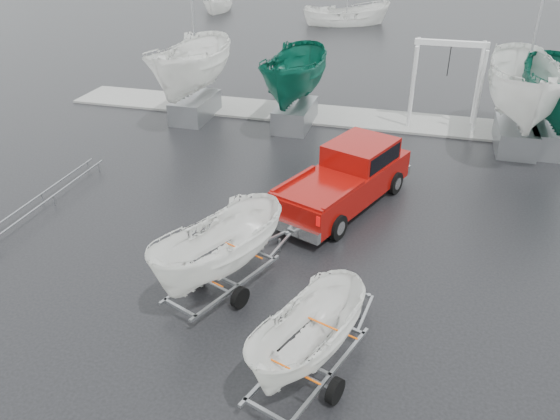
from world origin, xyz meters
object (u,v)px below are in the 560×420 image
object	(u,v)px
trailer_hitched	(218,203)
boat_hoist	(447,72)
trailer_parked	(311,293)
pickup_truck	(349,175)

from	to	relation	value
trailer_hitched	boat_hoist	distance (m)	16.22
trailer_parked	boat_hoist	distance (m)	17.95
pickup_truck	trailer_hitched	bearing A→B (deg)	-90.00
pickup_truck	trailer_hitched	distance (m)	6.90
trailer_hitched	trailer_parked	bearing A→B (deg)	-18.41
trailer_parked	pickup_truck	bearing A→B (deg)	112.59
trailer_parked	boat_hoist	world-z (taller)	trailer_parked
pickup_truck	boat_hoist	size ratio (longest dim) A/B	1.61
pickup_truck	trailer_hitched	xyz separation A→B (m)	(-2.48, -6.20, 1.74)
trailer_parked	boat_hoist	bearing A→B (deg)	100.85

